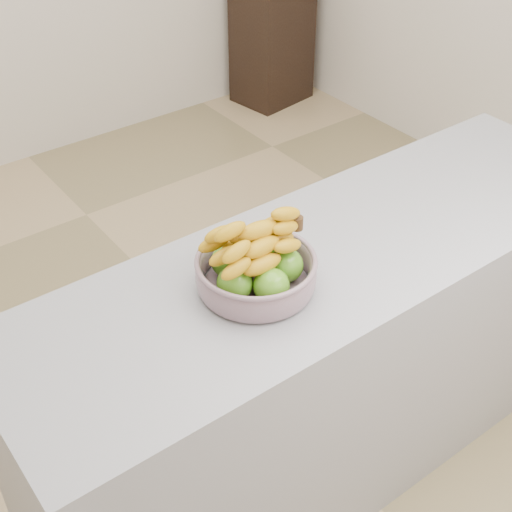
# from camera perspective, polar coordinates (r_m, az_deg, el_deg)

# --- Properties ---
(ground) EXTENTS (4.00, 4.00, 0.00)m
(ground) POSITION_cam_1_polar(r_m,az_deg,el_deg) (2.97, -2.87, -7.40)
(ground) COLOR tan
(ground) RESTS_ON ground
(counter) EXTENTS (2.00, 0.60, 0.90)m
(counter) POSITION_cam_1_polar(r_m,az_deg,el_deg) (2.30, 5.89, -8.30)
(counter) COLOR #9A9AA2
(counter) RESTS_ON ground
(cabinet) EXTENTS (0.50, 0.42, 0.80)m
(cabinet) POSITION_cam_1_polar(r_m,az_deg,el_deg) (4.82, 1.30, 16.87)
(cabinet) COLOR black
(cabinet) RESTS_ON ground
(fruit_bowl) EXTENTS (0.31, 0.31, 0.20)m
(fruit_bowl) POSITION_cam_1_polar(r_m,az_deg,el_deg) (1.81, -0.01, -0.96)
(fruit_bowl) COLOR #94A0B2
(fruit_bowl) RESTS_ON counter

